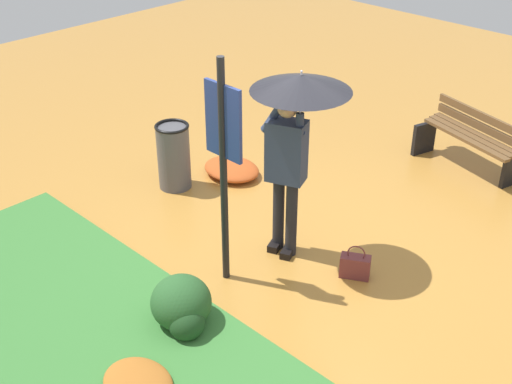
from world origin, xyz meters
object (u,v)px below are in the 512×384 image
Objects in this scene: person_with_umbrella at (294,118)px; handbag at (355,266)px; info_sign_post at (224,147)px; trash_bin at (174,156)px; park_bench at (470,139)px.

person_with_umbrella is 1.61m from handbag.
info_sign_post is 2.23m from trash_bin.
info_sign_post is at bearing -103.80° from person_with_umbrella.
person_with_umbrella reaches higher than handbag.
park_bench is (-0.39, 2.93, 0.28)m from handbag.
info_sign_post reaches higher than park_bench.
person_with_umbrella is 0.78m from info_sign_post.
handbag is (0.74, 0.14, -1.42)m from person_with_umbrella.
park_bench is 3.80m from trash_bin.
handbag is (0.92, 0.89, -1.32)m from info_sign_post.
info_sign_post is 4.00m from park_bench.
park_bench is (0.54, 3.82, -1.04)m from info_sign_post.
trash_bin is at bearing -128.00° from park_bench.
handbag is at bearing 44.09° from info_sign_post.
person_with_umbrella is at bearing -169.08° from handbag.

